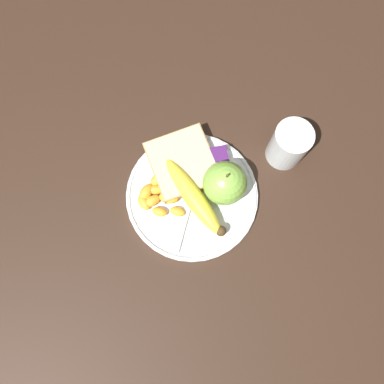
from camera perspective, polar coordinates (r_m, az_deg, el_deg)
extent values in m
plane|color=#332116|center=(0.69, 0.00, -0.67)|extent=(3.00, 3.00, 0.00)
cylinder|color=silver|center=(0.68, 0.00, -0.55)|extent=(0.24, 0.24, 0.01)
torus|color=silver|center=(0.68, 0.00, -0.43)|extent=(0.24, 0.24, 0.01)
cylinder|color=silver|center=(0.70, 14.52, 6.97)|extent=(0.07, 0.07, 0.09)
cylinder|color=orange|center=(0.70, 14.38, 6.77)|extent=(0.06, 0.06, 0.07)
sphere|color=#84BC47|center=(0.65, 5.10, 1.05)|extent=(0.08, 0.08, 0.08)
cylinder|color=brown|center=(0.60, 5.45, 2.14)|extent=(0.00, 0.00, 0.01)
ellipsoid|color=yellow|center=(0.66, 0.49, -0.49)|extent=(0.17, 0.10, 0.03)
sphere|color=#473319|center=(0.65, 4.43, -5.94)|extent=(0.02, 0.02, 0.02)
cube|color=#AB8751|center=(0.68, -1.44, 4.44)|extent=(0.14, 0.13, 0.02)
cube|color=beige|center=(0.68, -1.44, 4.44)|extent=(0.13, 0.13, 0.02)
cube|color=#B2B2B7|center=(0.67, -1.23, -4.44)|extent=(0.11, 0.06, 0.00)
cube|color=#B2B2B7|center=(0.68, 0.51, 1.96)|extent=(0.05, 0.04, 0.00)
cube|color=white|center=(0.69, 3.99, 4.88)|extent=(0.04, 0.04, 0.02)
cube|color=#4C1E60|center=(0.68, 4.05, 5.19)|extent=(0.04, 0.04, 0.00)
ellipsoid|color=#F9A32D|center=(0.66, -2.22, -3.01)|extent=(0.03, 0.03, 0.02)
ellipsoid|color=#F9A32D|center=(0.68, -5.66, 0.34)|extent=(0.02, 0.03, 0.02)
ellipsoid|color=#F9A32D|center=(0.67, -6.07, -1.63)|extent=(0.03, 0.04, 0.02)
ellipsoid|color=#F9A32D|center=(0.67, -7.31, -1.70)|extent=(0.04, 0.03, 0.02)
ellipsoid|color=#F9A32D|center=(0.67, -2.64, 0.76)|extent=(0.03, 0.03, 0.02)
ellipsoid|color=#F9A32D|center=(0.67, -3.64, -0.54)|extent=(0.03, 0.04, 0.02)
ellipsoid|color=#F9A32D|center=(0.67, -7.00, -0.03)|extent=(0.04, 0.04, 0.02)
ellipsoid|color=#F9A32D|center=(0.67, -4.97, -3.03)|extent=(0.03, 0.03, 0.02)
ellipsoid|color=#F9A32D|center=(0.68, -5.12, 2.02)|extent=(0.03, 0.04, 0.02)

